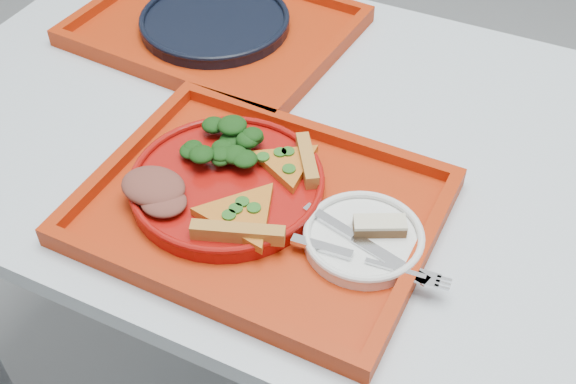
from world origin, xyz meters
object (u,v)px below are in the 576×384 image
object	(u,v)px
tray_far	(216,30)
navy_plate	(215,23)
tray_main	(261,211)
dessert_bar	(380,226)
dinner_plate	(227,185)

from	to	relation	value
tray_far	navy_plate	xyz separation A→B (m)	(0.00, 0.00, 0.01)
tray_far	navy_plate	bearing A→B (deg)	0.00
tray_main	tray_far	size ratio (longest dim) A/B	1.00
navy_plate	dessert_bar	world-z (taller)	dessert_bar
navy_plate	dessert_bar	distance (m)	0.55
tray_main	dinner_plate	xyz separation A→B (m)	(-0.05, 0.01, 0.02)
dinner_plate	dessert_bar	world-z (taller)	dessert_bar
tray_far	navy_plate	distance (m)	0.01
navy_plate	dessert_bar	xyz separation A→B (m)	(0.43, -0.34, 0.02)
tray_far	dinner_plate	bearing A→B (deg)	-53.68
tray_far	navy_plate	world-z (taller)	navy_plate
tray_far	dessert_bar	xyz separation A→B (m)	(0.43, -0.34, 0.03)
tray_main	navy_plate	size ratio (longest dim) A/B	1.73
navy_plate	tray_main	bearing A→B (deg)	-52.50
navy_plate	tray_far	bearing A→B (deg)	0.00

